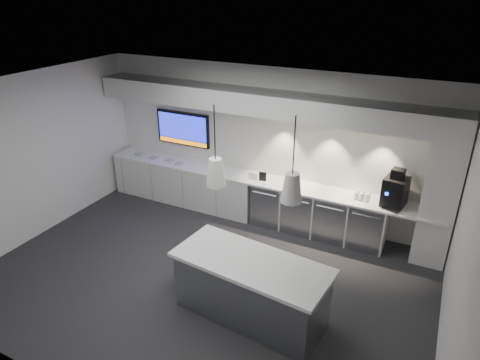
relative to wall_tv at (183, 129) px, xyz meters
The scene contains 28 objects.
floor 3.47m from the wall_tv, 52.18° to the right, with size 7.00×7.00×0.00m, color #2A2A2C.
ceiling 3.42m from the wall_tv, 52.18° to the right, with size 7.00×7.00×0.00m, color black.
wall_back 1.90m from the wall_tv, ahead, with size 7.00×7.00×0.00m, color white.
wall_front 5.30m from the wall_tv, 68.99° to the right, with size 7.00×7.00×0.00m, color white.
wall_left 2.92m from the wall_tv, 123.17° to the right, with size 7.00×7.00×0.00m, color white.
wall_right 5.93m from the wall_tv, 24.38° to the right, with size 7.00×7.00×0.00m, color white.
back_counter 2.04m from the wall_tv, ahead, with size 6.80×0.65×0.04m, color white.
left_base_cabinets 1.17m from the wall_tv, 61.19° to the right, with size 3.30×0.63×0.86m, color white.
fridge_unit_a 2.45m from the wall_tv, ahead, with size 0.60×0.61×0.85m, color #999BA1.
fridge_unit_b 3.01m from the wall_tv, ahead, with size 0.60×0.61×0.85m, color #999BA1.
fridge_unit_c 3.60m from the wall_tv, ahead, with size 0.60×0.61×0.85m, color #999BA1.
fridge_unit_d 4.21m from the wall_tv, ahead, with size 0.60×0.61×0.85m, color #999BA1.
backsplash 3.10m from the wall_tv, ahead, with size 4.60×0.03×1.30m, color white.
soffit 2.09m from the wall_tv, ahead, with size 6.90×0.60×0.40m, color white.
column 5.11m from the wall_tv, ahead, with size 0.55×0.55×2.60m, color white.
wall_tv is the anchor object (origin of this frame).
island 4.24m from the wall_tv, 44.22° to the right, with size 2.27×1.16×0.93m.
bin 3.43m from the wall_tv, 57.91° to the right, with size 0.30×0.30×0.43m, color #999BA1.
coffee_machine 4.43m from the wall_tv, ahead, with size 0.43×0.58×0.66m.
sign_black 2.12m from the wall_tv, ahead, with size 0.14×0.02×0.18m, color black.
sign_white 1.95m from the wall_tv, 11.87° to the right, with size 0.18×0.02×0.14m, color white.
cup_cluster 3.95m from the wall_tv, ahead, with size 0.26×0.17×0.14m, color silver, non-canonical shape.
tray_a 1.22m from the wall_tv, 163.33° to the right, with size 0.16×0.16×0.03m, color #ABABAB.
tray_b 0.94m from the wall_tv, 150.09° to the right, with size 0.16×0.16×0.03m, color #ABABAB.
tray_c 0.73m from the wall_tv, 122.19° to the right, with size 0.16×0.16×0.03m, color #ABABAB.
tray_d 0.75m from the wall_tv, 75.42° to the right, with size 0.16×0.16×0.03m, color #ABABAB.
pendant_left 3.79m from the wall_tv, 49.78° to the right, with size 0.26×0.26×1.07m.
pendant_right 4.52m from the wall_tv, 39.58° to the right, with size 0.26×0.26×1.07m.
Camera 1 is at (3.04, -4.78, 4.37)m, focal length 32.00 mm.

